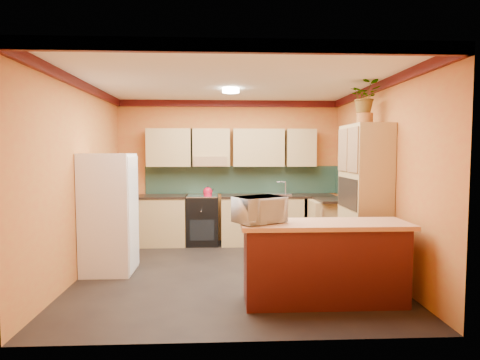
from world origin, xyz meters
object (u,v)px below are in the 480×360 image
object	(u,v)px
pantry	(364,200)
stove	(203,220)
breakfast_bar	(324,265)
base_cabinets_back	(236,221)
fridge	(109,213)
microwave	(259,210)

from	to	relation	value
pantry	stove	bearing A→B (deg)	140.48
pantry	breakfast_bar	distance (m)	1.48
base_cabinets_back	breakfast_bar	distance (m)	3.12
stove	fridge	xyz separation A→B (m)	(-1.25, -1.70, 0.39)
fridge	base_cabinets_back	bearing A→B (deg)	42.13
fridge	microwave	bearing A→B (deg)	-32.60
breakfast_bar	pantry	bearing A→B (deg)	51.55
stove	microwave	world-z (taller)	microwave
breakfast_bar	microwave	xyz separation A→B (m)	(-0.74, 0.00, 0.64)
stove	fridge	world-z (taller)	fridge
fridge	pantry	bearing A→B (deg)	-3.83
fridge	stove	bearing A→B (deg)	53.60
base_cabinets_back	stove	distance (m)	0.63
base_cabinets_back	stove	xyz separation A→B (m)	(-0.62, -0.00, 0.02)
fridge	microwave	size ratio (longest dim) A/B	3.19
fridge	breakfast_bar	distance (m)	3.08
base_cabinets_back	fridge	size ratio (longest dim) A/B	2.15
base_cabinets_back	microwave	distance (m)	3.06
stove	pantry	world-z (taller)	pantry
pantry	microwave	xyz separation A→B (m)	(-1.58, -1.05, 0.03)
pantry	breakfast_bar	bearing A→B (deg)	-128.45
breakfast_bar	stove	bearing A→B (deg)	116.83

